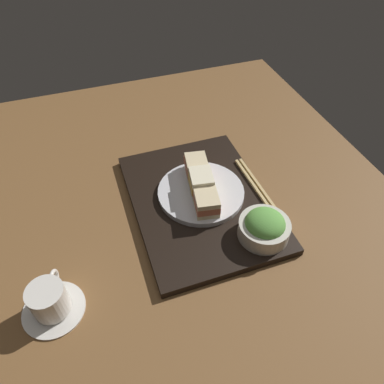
{
  "coord_description": "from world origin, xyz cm",
  "views": [
    {
      "loc": [
        -52.96,
        22.62,
        67.09
      ],
      "look_at": [
        4.06,
        2.82,
        5.0
      ],
      "focal_mm": 33.84,
      "sensor_mm": 36.0,
      "label": 1
    }
  ],
  "objects": [
    {
      "name": "ground_plane",
      "position": [
        0.0,
        0.0,
        -1.5
      ],
      "size": [
        140.0,
        100.0,
        3.0
      ],
      "primitive_type": "cube",
      "color": "brown"
    },
    {
      "name": "serving_tray",
      "position": [
        4.05,
        0.69,
        0.97
      ],
      "size": [
        43.67,
        32.36,
        1.93
      ],
      "primitive_type": "cube",
      "color": "black",
      "rests_on": "ground_plane"
    },
    {
      "name": "sandwich_plate",
      "position": [
        5.43,
        -0.02,
        2.62
      ],
      "size": [
        21.42,
        21.42,
        1.37
      ],
      "primitive_type": "cylinder",
      "color": "silver",
      "rests_on": "serving_tray"
    },
    {
      "name": "sandwich_near",
      "position": [
        -0.78,
        0.96,
        5.59
      ],
      "size": [
        7.38,
        6.39,
        4.58
      ],
      "color": "beige",
      "rests_on": "sandwich_plate"
    },
    {
      "name": "sandwich_middle",
      "position": [
        5.43,
        -0.02,
        6.02
      ],
      "size": [
        7.36,
        6.62,
        5.44
      ],
      "color": "#EFE5C1",
      "rests_on": "sandwich_plate"
    },
    {
      "name": "sandwich_far",
      "position": [
        11.65,
        -1.0,
        5.63
      ],
      "size": [
        7.83,
        6.63,
        4.66
      ],
      "color": "beige",
      "rests_on": "sandwich_plate"
    },
    {
      "name": "salad_bowl",
      "position": [
        -11.06,
        -8.77,
        4.81
      ],
      "size": [
        11.45,
        11.45,
        6.49
      ],
      "color": "beige",
      "rests_on": "serving_tray"
    },
    {
      "name": "chopsticks_pair",
      "position": [
        2.64,
        -14.25,
        2.28
      ],
      "size": [
        22.53,
        2.39,
        0.7
      ],
      "color": "tan",
      "rests_on": "serving_tray"
    },
    {
      "name": "coffee_cup",
      "position": [
        -12.88,
        37.37,
        3.26
      ],
      "size": [
        12.3,
        12.2,
        7.31
      ],
      "color": "silver",
      "rests_on": "ground_plane"
    }
  ]
}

